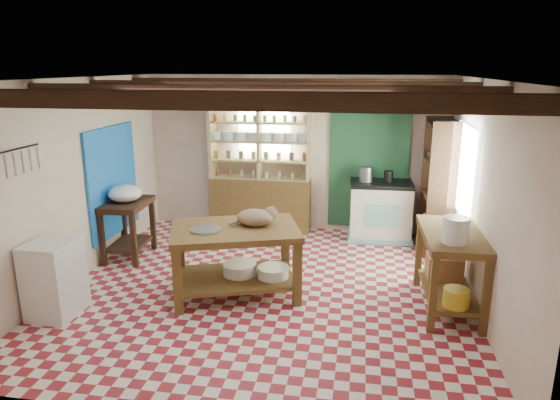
% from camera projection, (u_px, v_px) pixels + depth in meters
% --- Properties ---
extents(floor, '(5.00, 5.00, 0.02)m').
position_uv_depth(floor, '(267.00, 288.00, 6.38)').
color(floor, maroon).
rests_on(floor, ground).
extents(ceiling, '(5.00, 5.00, 0.02)m').
position_uv_depth(ceiling, '(265.00, 79.00, 5.69)').
color(ceiling, '#4F4F54').
rests_on(ceiling, wall_back).
extents(wall_back, '(5.00, 0.04, 2.60)m').
position_uv_depth(wall_back, '(294.00, 154.00, 8.41)').
color(wall_back, beige).
rests_on(wall_back, floor).
extents(wall_front, '(5.00, 0.04, 2.60)m').
position_uv_depth(wall_front, '(201.00, 270.00, 3.65)').
color(wall_front, beige).
rests_on(wall_front, floor).
extents(wall_left, '(0.04, 5.00, 2.60)m').
position_uv_depth(wall_left, '(76.00, 181.00, 6.43)').
color(wall_left, beige).
rests_on(wall_left, floor).
extents(wall_right, '(0.04, 5.00, 2.60)m').
position_uv_depth(wall_right, '(483.00, 198.00, 5.64)').
color(wall_right, beige).
rests_on(wall_right, floor).
extents(ceiling_beams, '(5.00, 3.80, 0.15)m').
position_uv_depth(ceiling_beams, '(265.00, 89.00, 5.72)').
color(ceiling_beams, '#382013').
rests_on(ceiling_beams, ceiling).
extents(blue_wall_patch, '(0.04, 1.40, 1.60)m').
position_uv_depth(blue_wall_patch, '(113.00, 181.00, 7.33)').
color(blue_wall_patch, blue).
rests_on(blue_wall_patch, wall_left).
extents(green_wall_patch, '(1.30, 0.04, 2.30)m').
position_uv_depth(green_wall_patch, '(369.00, 159.00, 8.20)').
color(green_wall_patch, '#1F4D2C').
rests_on(green_wall_patch, wall_back).
extents(window_back, '(0.90, 0.02, 0.80)m').
position_uv_depth(window_back, '(265.00, 130.00, 8.37)').
color(window_back, silver).
rests_on(window_back, wall_back).
extents(window_right, '(0.02, 1.30, 1.20)m').
position_uv_depth(window_right, '(465.00, 171.00, 6.57)').
color(window_right, silver).
rests_on(window_right, wall_right).
extents(utensil_rail, '(0.06, 0.90, 0.28)m').
position_uv_depth(utensil_rail, '(12.00, 162.00, 5.15)').
color(utensil_rail, black).
rests_on(utensil_rail, wall_left).
extents(pot_rack, '(0.86, 0.12, 0.36)m').
position_uv_depth(pot_rack, '(372.00, 104.00, 7.56)').
color(pot_rack, black).
rests_on(pot_rack, ceiling).
extents(shelving_unit, '(1.70, 0.34, 2.20)m').
position_uv_depth(shelving_unit, '(260.00, 167.00, 8.37)').
color(shelving_unit, tan).
rests_on(shelving_unit, floor).
extents(tall_rack, '(0.40, 0.86, 2.00)m').
position_uv_depth(tall_rack, '(438.00, 186.00, 7.46)').
color(tall_rack, '#382013').
rests_on(tall_rack, floor).
extents(work_table, '(1.75, 1.43, 0.86)m').
position_uv_depth(work_table, '(236.00, 261.00, 6.12)').
color(work_table, brown).
rests_on(work_table, floor).
extents(stove, '(1.00, 0.69, 0.95)m').
position_uv_depth(stove, '(380.00, 210.00, 8.06)').
color(stove, silver).
rests_on(stove, floor).
extents(prep_table, '(0.62, 0.87, 0.85)m').
position_uv_depth(prep_table, '(128.00, 229.00, 7.30)').
color(prep_table, '#382013').
rests_on(prep_table, floor).
extents(white_cabinet, '(0.50, 0.59, 0.87)m').
position_uv_depth(white_cabinet, '(55.00, 278.00, 5.60)').
color(white_cabinet, white).
rests_on(white_cabinet, floor).
extents(right_counter, '(0.68, 1.32, 0.93)m').
position_uv_depth(right_counter, '(449.00, 271.00, 5.73)').
color(right_counter, brown).
rests_on(right_counter, floor).
extents(cat, '(0.55, 0.51, 0.20)m').
position_uv_depth(cat, '(255.00, 217.00, 6.06)').
color(cat, '#9A7859').
rests_on(cat, work_table).
extents(steel_tray, '(0.48, 0.48, 0.02)m').
position_uv_depth(steel_tray, '(206.00, 229.00, 5.90)').
color(steel_tray, '#96979D').
rests_on(steel_tray, work_table).
extents(basin_large, '(0.53, 0.53, 0.14)m').
position_uv_depth(basin_large, '(240.00, 269.00, 6.21)').
color(basin_large, white).
rests_on(basin_large, work_table).
extents(basin_small, '(0.48, 0.48, 0.13)m').
position_uv_depth(basin_small, '(273.00, 272.00, 6.12)').
color(basin_small, white).
rests_on(basin_small, work_table).
extents(kettle_left, '(0.21, 0.21, 0.23)m').
position_uv_depth(kettle_left, '(366.00, 174.00, 7.94)').
color(kettle_left, '#96979D').
rests_on(kettle_left, stove).
extents(kettle_right, '(0.15, 0.15, 0.18)m').
position_uv_depth(kettle_right, '(388.00, 177.00, 7.90)').
color(kettle_right, black).
rests_on(kettle_right, stove).
extents(enamel_bowl, '(0.51, 0.51, 0.24)m').
position_uv_depth(enamel_bowl, '(125.00, 193.00, 7.15)').
color(enamel_bowl, white).
rests_on(enamel_bowl, prep_table).
extents(white_bucket, '(0.28, 0.28, 0.28)m').
position_uv_depth(white_bucket, '(456.00, 230.00, 5.24)').
color(white_bucket, white).
rests_on(white_bucket, right_counter).
extents(wicker_basket, '(0.42, 0.34, 0.29)m').
position_uv_depth(wicker_basket, '(444.00, 267.00, 6.03)').
color(wicker_basket, '#A87443').
rests_on(wicker_basket, right_counter).
extents(yellow_tub, '(0.28, 0.28, 0.20)m').
position_uv_depth(yellow_tub, '(456.00, 298.00, 5.33)').
color(yellow_tub, gold).
rests_on(yellow_tub, right_counter).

